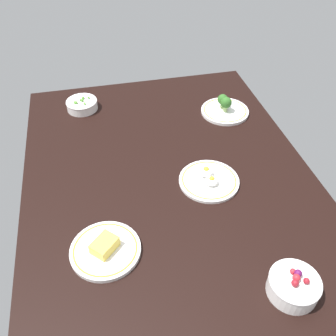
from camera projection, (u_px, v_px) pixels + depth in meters
dining_table at (168, 176)px, 139.13cm from camera, size 138.65×105.45×4.00cm
bowl_peas at (82, 104)px, 167.70cm from camera, size 13.99×13.99×5.31cm
plate_broccoli at (225, 108)px, 165.59cm from camera, size 21.31×21.31×8.36cm
bowl_berries at (294, 285)px, 99.73cm from camera, size 14.13×14.13×7.61cm
plate_eggs at (209, 180)px, 133.23cm from camera, size 21.77×21.77×4.81cm
plate_cheese at (105, 249)px, 110.73cm from camera, size 21.39×21.39×5.03cm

